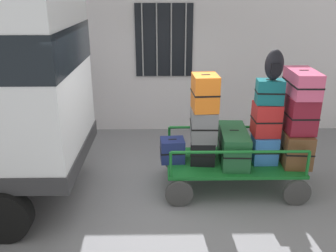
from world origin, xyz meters
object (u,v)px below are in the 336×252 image
(suitcase_midleft_bottom, at_px, (203,150))
(suitcase_right_middle, at_px, (299,113))
(suitcase_midleft_middle, at_px, (204,124))
(suitcase_right_bottom, at_px, (293,145))
(luggage_cart, at_px, (232,166))
(suitcase_midright_middle, at_px, (266,119))
(backpack, at_px, (274,65))
(suitcase_midright_top, at_px, (270,92))
(suitcase_left_bottom, at_px, (172,150))
(suitcase_midleft_top, at_px, (205,93))
(suitcase_center_bottom, at_px, (233,145))
(suitcase_midright_bottom, at_px, (264,149))
(suitcase_right_top, at_px, (302,83))

(suitcase_midleft_bottom, bearing_deg, suitcase_right_middle, -2.04)
(suitcase_midleft_middle, bearing_deg, suitcase_right_bottom, -0.02)
(luggage_cart, bearing_deg, suitcase_midright_middle, 2.63)
(luggage_cart, bearing_deg, backpack, -6.13)
(suitcase_right_bottom, xyz_separation_m, suitcase_right_middle, (0.00, -0.05, 0.54))
(suitcase_midright_middle, xyz_separation_m, suitcase_midright_top, (0.00, -0.03, 0.44))
(suitcase_right_middle, bearing_deg, luggage_cart, 179.27)
(suitcase_right_bottom, bearing_deg, suitcase_left_bottom, -179.54)
(suitcase_midleft_top, xyz_separation_m, suitcase_center_bottom, (0.48, 0.03, -0.87))
(suitcase_midleft_middle, height_order, suitcase_midright_bottom, suitcase_midleft_middle)
(suitcase_center_bottom, distance_m, suitcase_midright_bottom, 0.48)
(luggage_cart, height_order, backpack, backpack)
(suitcase_midright_bottom, distance_m, suitcase_right_middle, 0.75)
(suitcase_midleft_middle, distance_m, suitcase_midright_top, 1.09)
(suitcase_midleft_top, bearing_deg, suitcase_right_bottom, 1.58)
(suitcase_left_bottom, relative_size, suitcase_right_top, 0.53)
(suitcase_right_middle, relative_size, suitcase_right_top, 0.79)
(suitcase_midleft_middle, xyz_separation_m, suitcase_right_bottom, (1.43, -0.00, -0.35))
(suitcase_midleft_middle, distance_m, suitcase_right_middle, 1.45)
(suitcase_center_bottom, xyz_separation_m, suitcase_right_top, (0.96, -0.01, 1.01))
(suitcase_left_bottom, xyz_separation_m, suitcase_center_bottom, (0.96, 0.01, 0.07))
(suitcase_midleft_top, distance_m, suitcase_midright_bottom, 1.32)
(suitcase_midleft_middle, height_order, suitcase_right_bottom, suitcase_midleft_middle)
(suitcase_midright_bottom, relative_size, backpack, 1.00)
(suitcase_midright_top, relative_size, suitcase_right_top, 0.55)
(luggage_cart, height_order, suitcase_left_bottom, suitcase_left_bottom)
(suitcase_midleft_bottom, relative_size, suitcase_center_bottom, 0.57)
(suitcase_left_bottom, xyz_separation_m, suitcase_right_bottom, (1.91, 0.02, 0.07))
(suitcase_midleft_middle, relative_size, suitcase_midleft_top, 0.98)
(suitcase_center_bottom, relative_size, backpack, 2.17)
(suitcase_right_top, bearing_deg, suitcase_right_middle, -90.00)
(suitcase_midleft_bottom, height_order, suitcase_center_bottom, suitcase_center_bottom)
(suitcase_midright_bottom, height_order, suitcase_right_top, suitcase_right_top)
(luggage_cart, distance_m, suitcase_right_middle, 1.30)
(suitcase_midleft_middle, distance_m, backpack, 1.35)
(luggage_cart, distance_m, suitcase_left_bottom, 0.99)
(suitcase_midright_bottom, bearing_deg, backpack, -57.59)
(luggage_cart, distance_m, suitcase_right_top, 1.65)
(suitcase_midleft_bottom, height_order, suitcase_midright_bottom, suitcase_midright_bottom)
(suitcase_midleft_middle, distance_m, suitcase_midright_bottom, 1.04)
(suitcase_midleft_top, distance_m, suitcase_right_bottom, 1.68)
(suitcase_right_bottom, relative_size, backpack, 1.97)
(suitcase_midright_bottom, xyz_separation_m, suitcase_midright_top, (0.00, 0.02, 0.92))
(suitcase_left_bottom, height_order, suitcase_right_middle, suitcase_right_middle)
(suitcase_right_middle, bearing_deg, backpack, -175.00)
(suitcase_midright_bottom, height_order, suitcase_midright_middle, suitcase_midright_middle)
(luggage_cart, xyz_separation_m, suitcase_midleft_middle, (-0.48, 0.04, 0.70))
(suitcase_midright_bottom, distance_m, suitcase_midright_top, 0.92)
(suitcase_midleft_bottom, relative_size, suitcase_right_top, 0.72)
(suitcase_midleft_bottom, xyz_separation_m, suitcase_right_middle, (1.43, -0.05, 0.62))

